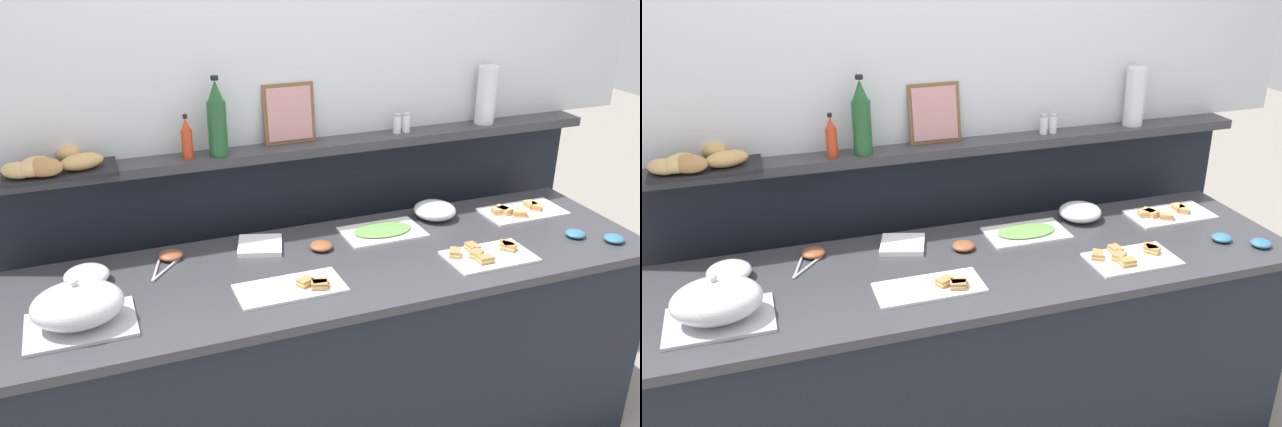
# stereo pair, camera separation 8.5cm
# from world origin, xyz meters

# --- Properties ---
(ground_plane) EXTENTS (12.00, 12.00, 0.00)m
(ground_plane) POSITION_xyz_m (0.00, 0.60, 0.00)
(ground_plane) COLOR gray
(buffet_counter) EXTENTS (2.49, 0.73, 0.89)m
(buffet_counter) POSITION_xyz_m (0.00, 0.00, 0.45)
(buffet_counter) COLOR black
(buffet_counter) RESTS_ON ground_plane
(back_ledge_unit) EXTENTS (2.78, 0.22, 1.22)m
(back_ledge_unit) POSITION_xyz_m (0.00, 0.54, 0.64)
(back_ledge_unit) COLOR black
(back_ledge_unit) RESTS_ON ground_plane
(sandwich_platter_front) EXTENTS (0.36, 0.19, 0.04)m
(sandwich_platter_front) POSITION_xyz_m (0.92, 0.15, 0.90)
(sandwich_platter_front) COLOR white
(sandwich_platter_front) RESTS_ON buffet_counter
(sandwich_platter_side) EXTENTS (0.38, 0.18, 0.04)m
(sandwich_platter_side) POSITION_xyz_m (-0.22, -0.14, 0.90)
(sandwich_platter_side) COLOR white
(sandwich_platter_side) RESTS_ON buffet_counter
(sandwich_platter_rear) EXTENTS (0.33, 0.20, 0.04)m
(sandwich_platter_rear) POSITION_xyz_m (0.55, -0.16, 0.90)
(sandwich_platter_rear) COLOR white
(sandwich_platter_rear) RESTS_ON buffet_counter
(cold_cuts_platter) EXTENTS (0.33, 0.20, 0.02)m
(cold_cuts_platter) POSITION_xyz_m (0.27, 0.17, 0.90)
(cold_cuts_platter) COLOR white
(cold_cuts_platter) RESTS_ON buffet_counter
(serving_cloche) EXTENTS (0.34, 0.24, 0.17)m
(serving_cloche) POSITION_xyz_m (-0.93, -0.12, 0.96)
(serving_cloche) COLOR #B7BABF
(serving_cloche) RESTS_ON buffet_counter
(glass_bowl_large) EXTENTS (0.16, 0.16, 0.06)m
(glass_bowl_large) POSITION_xyz_m (-0.89, 0.16, 0.92)
(glass_bowl_large) COLOR silver
(glass_bowl_large) RESTS_ON buffet_counter
(glass_bowl_medium) EXTENTS (0.18, 0.18, 0.07)m
(glass_bowl_medium) POSITION_xyz_m (0.54, 0.24, 0.92)
(glass_bowl_medium) COLOR silver
(glass_bowl_medium) RESTS_ON buffet_counter
(condiment_bowl_dark) EXTENTS (0.09, 0.09, 0.03)m
(condiment_bowl_dark) POSITION_xyz_m (-0.02, 0.12, 0.90)
(condiment_bowl_dark) COLOR brown
(condiment_bowl_dark) RESTS_ON buffet_counter
(condiment_bowl_red) EXTENTS (0.08, 0.08, 0.03)m
(condiment_bowl_red) POSITION_xyz_m (1.10, -0.22, 0.90)
(condiment_bowl_red) COLOR teal
(condiment_bowl_red) RESTS_ON buffet_counter
(condiment_bowl_cream) EXTENTS (0.09, 0.09, 0.03)m
(condiment_bowl_cream) POSITION_xyz_m (-0.59, 0.25, 0.90)
(condiment_bowl_cream) COLOR brown
(condiment_bowl_cream) RESTS_ON buffet_counter
(condiment_bowl_teal) EXTENTS (0.08, 0.08, 0.03)m
(condiment_bowl_teal) POSITION_xyz_m (0.99, -0.13, 0.90)
(condiment_bowl_teal) COLOR teal
(condiment_bowl_teal) RESTS_ON buffet_counter
(serving_tongs) EXTENTS (0.13, 0.18, 0.01)m
(serving_tongs) POSITION_xyz_m (-0.64, 0.16, 0.89)
(serving_tongs) COLOR #B7BABF
(serving_tongs) RESTS_ON buffet_counter
(napkin_stack) EXTENTS (0.21, 0.21, 0.02)m
(napkin_stack) POSITION_xyz_m (-0.24, 0.22, 0.90)
(napkin_stack) COLOR white
(napkin_stack) RESTS_ON buffet_counter
(wine_bottle_green) EXTENTS (0.08, 0.08, 0.32)m
(wine_bottle_green) POSITION_xyz_m (-0.34, 0.44, 1.36)
(wine_bottle_green) COLOR #23562D
(wine_bottle_green) RESTS_ON back_ledge_unit
(hot_sauce_bottle) EXTENTS (0.04, 0.04, 0.18)m
(hot_sauce_bottle) POSITION_xyz_m (-0.46, 0.44, 1.29)
(hot_sauce_bottle) COLOR red
(hot_sauce_bottle) RESTS_ON back_ledge_unit
(salt_shaker) EXTENTS (0.03, 0.03, 0.09)m
(salt_shaker) POSITION_xyz_m (0.46, 0.46, 1.26)
(salt_shaker) COLOR white
(salt_shaker) RESTS_ON back_ledge_unit
(pepper_shaker) EXTENTS (0.03, 0.03, 0.09)m
(pepper_shaker) POSITION_xyz_m (0.50, 0.46, 1.26)
(pepper_shaker) COLOR white
(pepper_shaker) RESTS_ON back_ledge_unit
(bread_basket) EXTENTS (0.41, 0.29, 0.08)m
(bread_basket) POSITION_xyz_m (-0.95, 0.43, 1.25)
(bread_basket) COLOR black
(bread_basket) RESTS_ON back_ledge_unit
(framed_picture) EXTENTS (0.22, 0.05, 0.25)m
(framed_picture) POSITION_xyz_m (-0.02, 0.50, 1.34)
(framed_picture) COLOR brown
(framed_picture) RESTS_ON back_ledge_unit
(water_carafe) EXTENTS (0.09, 0.09, 0.26)m
(water_carafe) POSITION_xyz_m (0.90, 0.46, 1.35)
(water_carafe) COLOR silver
(water_carafe) RESTS_ON back_ledge_unit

